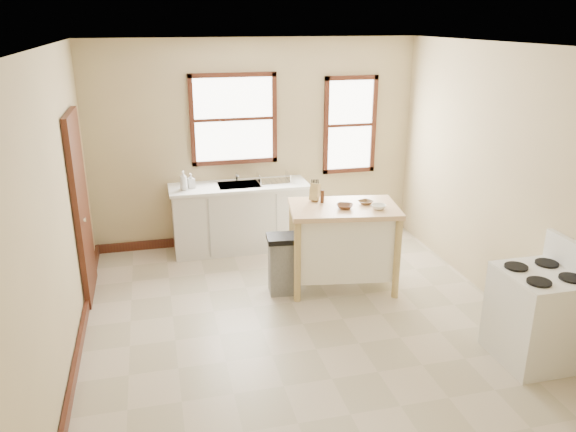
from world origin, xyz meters
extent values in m
plane|color=#BBAC95|center=(0.00, 0.00, 0.00)|extent=(5.00, 5.00, 0.00)
plane|color=white|center=(0.00, 0.00, 2.80)|extent=(5.00, 5.00, 0.00)
cube|color=tan|center=(0.00, 2.50, 1.40)|extent=(4.50, 0.04, 2.80)
cube|color=tan|center=(-2.25, 0.00, 1.40)|extent=(0.04, 5.00, 2.80)
cube|color=tan|center=(2.25, 0.00, 1.40)|extent=(0.04, 5.00, 2.80)
cube|color=#401A11|center=(-2.21, 1.30, 1.05)|extent=(0.06, 0.90, 2.10)
cube|color=#401A11|center=(0.00, 2.47, 0.06)|extent=(4.50, 0.04, 0.12)
cube|color=#401A11|center=(-2.22, 0.00, 0.06)|extent=(0.04, 5.00, 0.12)
cylinder|color=silver|center=(-0.30, 2.38, 1.03)|extent=(0.03, 0.03, 0.22)
imported|color=#B2B2B2|center=(-1.03, 2.11, 1.05)|extent=(0.12, 0.12, 0.26)
imported|color=#B2B2B2|center=(-0.93, 2.19, 1.02)|extent=(0.11, 0.11, 0.20)
cylinder|color=#462513|center=(0.48, 0.94, 1.08)|extent=(0.05, 0.05, 0.15)
imported|color=brown|center=(0.67, 0.69, 1.03)|extent=(0.25, 0.25, 0.05)
imported|color=brown|center=(0.95, 0.78, 1.02)|extent=(0.21, 0.21, 0.04)
imported|color=white|center=(1.02, 0.57, 1.03)|extent=(0.19, 0.19, 0.05)
camera|label=1|loc=(-1.39, -4.98, 3.03)|focal=35.00mm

